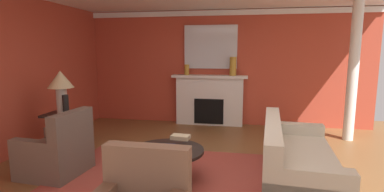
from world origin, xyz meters
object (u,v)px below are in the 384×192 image
(fireplace, at_px, (209,101))
(sofa, at_px, (295,163))
(side_table, at_px, (64,130))
(vase_mantel_left, at_px, (187,70))
(vase_mantel_right, at_px, (233,66))
(coffee_table, at_px, (168,157))
(table_lamp, at_px, (61,83))
(armchair_near_window, at_px, (57,154))
(mantel_mirror, at_px, (211,47))
(vase_on_side_table, at_px, (66,105))

(fireplace, height_order, sofa, fireplace)
(side_table, height_order, vase_mantel_left, vase_mantel_left)
(fireplace, relative_size, vase_mantel_right, 4.14)
(coffee_table, height_order, side_table, side_table)
(table_lamp, bearing_deg, side_table, 0.00)
(armchair_near_window, relative_size, vase_mantel_left, 3.82)
(coffee_table, height_order, table_lamp, table_lamp)
(fireplace, height_order, side_table, fireplace)
(mantel_mirror, distance_m, vase_mantel_left, 0.79)
(fireplace, height_order, mantel_mirror, mantel_mirror)
(fireplace, height_order, vase_on_side_table, fireplace)
(vase_mantel_right, bearing_deg, vase_mantel_left, 180.00)
(side_table, distance_m, vase_on_side_table, 0.51)
(side_table, distance_m, vase_mantel_left, 3.08)
(side_table, xyz_separation_m, vase_mantel_right, (2.86, 2.35, 1.03))
(fireplace, xyz_separation_m, mantel_mirror, (0.00, 0.12, 1.30))
(vase_mantel_right, relative_size, vase_on_side_table, 1.25)
(coffee_table, xyz_separation_m, table_lamp, (-2.13, 0.83, 0.89))
(coffee_table, distance_m, vase_mantel_right, 3.44)
(vase_mantel_right, bearing_deg, sofa, -71.92)
(armchair_near_window, xyz_separation_m, vase_on_side_table, (-0.35, 0.80, 0.57))
(mantel_mirror, height_order, coffee_table, mantel_mirror)
(sofa, bearing_deg, armchair_near_window, -175.37)
(table_lamp, relative_size, vase_mantel_right, 1.73)
(sofa, bearing_deg, coffee_table, -173.87)
(armchair_near_window, relative_size, table_lamp, 1.27)
(coffee_table, relative_size, table_lamp, 1.33)
(sofa, height_order, table_lamp, table_lamp)
(vase_on_side_table, bearing_deg, coffee_table, -19.69)
(mantel_mirror, bearing_deg, coffee_table, -93.03)
(armchair_near_window, bearing_deg, table_lamp, 118.36)
(mantel_mirror, distance_m, sofa, 3.86)
(sofa, distance_m, side_table, 3.90)
(sofa, xyz_separation_m, vase_mantel_left, (-2.08, 3.00, 1.04))
(table_lamp, relative_size, vase_on_side_table, 2.16)
(mantel_mirror, relative_size, armchair_near_window, 1.34)
(mantel_mirror, height_order, armchair_near_window, mantel_mirror)
(sofa, xyz_separation_m, coffee_table, (-1.71, -0.18, 0.04))
(fireplace, bearing_deg, coffee_table, -93.14)
(mantel_mirror, bearing_deg, vase_on_side_table, -129.29)
(mantel_mirror, relative_size, vase_mantel_left, 5.10)
(fireplace, distance_m, coffee_table, 3.25)
(mantel_mirror, xyz_separation_m, side_table, (-2.31, -2.52, -1.48))
(vase_on_side_table, bearing_deg, vase_mantel_right, 42.35)
(armchair_near_window, height_order, table_lamp, table_lamp)
(mantel_mirror, distance_m, coffee_table, 3.69)
(armchair_near_window, bearing_deg, vase_on_side_table, 113.41)
(coffee_table, distance_m, side_table, 2.29)
(vase_mantel_left, distance_m, vase_on_side_table, 2.99)
(table_lamp, height_order, vase_mantel_right, vase_mantel_right)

